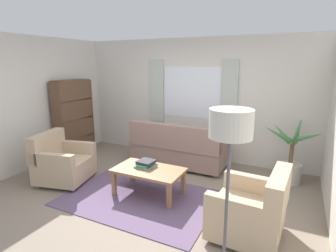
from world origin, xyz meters
name	(u,v)px	position (x,y,z in m)	size (l,w,h in m)	color
ground_plane	(139,198)	(0.00, 0.00, 0.00)	(6.24, 6.24, 0.00)	gray
wall_back	(193,99)	(0.00, 2.26, 1.30)	(5.32, 0.12, 2.60)	silver
wall_left	(18,105)	(-2.66, 0.00, 1.30)	(0.12, 4.40, 2.60)	silver
window_with_curtains	(191,93)	(0.00, 2.18, 1.45)	(1.98, 0.07, 1.40)	white
area_rug	(139,198)	(0.00, 0.00, 0.01)	(2.33, 1.61, 0.01)	#604C6B
couch	(178,148)	(-0.03, 1.54, 0.37)	(1.90, 0.82, 0.92)	gray
armchair_left	(62,162)	(-1.58, -0.05, 0.35)	(1.00, 1.01, 0.88)	tan
armchair_right	(252,210)	(1.74, -0.20, 0.35)	(0.87, 0.89, 0.88)	tan
coffee_table	(149,172)	(0.07, 0.18, 0.38)	(1.10, 0.64, 0.44)	olive
book_stack_on_table	(146,164)	(-0.02, 0.26, 0.49)	(0.28, 0.33, 0.10)	#5B8E93
potted_plant	(290,160)	(2.07, 1.70, 0.42)	(0.97, 1.21, 1.15)	#B7B2A8
bookshelf	(76,121)	(-2.34, 1.12, 0.80)	(0.30, 0.94, 1.72)	brown
standing_lamp	(230,140)	(1.62, -1.10, 1.46)	(0.36, 0.36, 1.71)	#4C4C51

